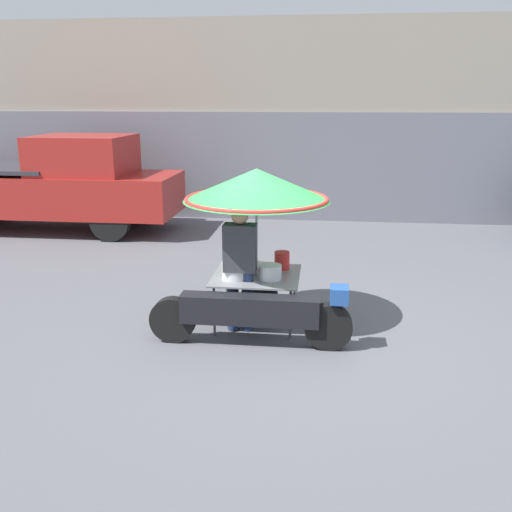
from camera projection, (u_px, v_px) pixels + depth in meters
ground_plane at (279, 334)px, 6.78m from camera, size 36.00×36.00×0.00m
shopfront_building at (306, 121)px, 13.43m from camera, size 28.00×2.06×4.37m
vendor_motorcycle_cart at (256, 209)px, 6.64m from camera, size 2.29×1.73×1.92m
vendor_person at (240, 263)px, 6.67m from camera, size 0.38×0.22×1.51m
pickup_truck at (52, 185)px, 11.80m from camera, size 5.49×1.79×1.97m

